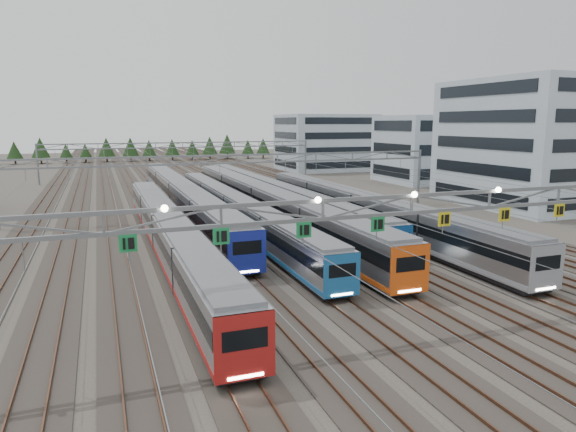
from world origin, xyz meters
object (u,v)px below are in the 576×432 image
object	(u,v)px
depot_bldg_south	(530,143)
depot_bldg_mid	(421,149)
train_e	(272,192)
depot_bldg_north	(326,142)
gantry_near	(412,208)
train_d	(263,201)
train_c	(235,209)
train_a	(168,232)
gantry_far	(183,149)
train_f	(362,209)
gantry_mid	(237,166)
train_b	(181,196)

from	to	relation	value
depot_bldg_south	depot_bldg_mid	distance (m)	30.74
train_e	depot_bldg_mid	size ratio (longest dim) A/B	4.29
train_e	depot_bldg_north	bearing A→B (deg)	58.05
gantry_near	train_e	bearing A→B (deg)	81.58
depot_bldg_south	depot_bldg_north	world-z (taller)	depot_bldg_south
gantry_near	train_d	bearing A→B (deg)	86.35
train_c	train_d	bearing A→B (deg)	37.61
train_a	train_d	size ratio (longest dim) A/B	0.80
train_a	gantry_near	world-z (taller)	gantry_near
train_a	gantry_far	size ratio (longest dim) A/B	0.93
train_a	depot_bldg_mid	size ratio (longest dim) A/B	3.27
gantry_near	depot_bldg_south	distance (m)	53.54
train_f	depot_bldg_north	world-z (taller)	depot_bldg_north
gantry_mid	depot_bldg_mid	bearing A→B (deg)	27.92
train_f	train_a	bearing A→B (deg)	-167.77
train_e	gantry_near	bearing A→B (deg)	-98.42
train_f	gantry_mid	bearing A→B (deg)	129.97
train_d	depot_bldg_mid	bearing A→B (deg)	33.21
gantry_far	depot_bldg_south	distance (m)	66.80
train_a	train_c	size ratio (longest dim) A/B	0.92
train_e	gantry_far	bearing A→B (deg)	99.76
train_e	depot_bldg_mid	world-z (taller)	depot_bldg_mid
train_a	depot_bldg_south	bearing A→B (deg)	12.06
depot_bldg_north	train_d	bearing A→B (deg)	-120.80
train_b	train_f	distance (m)	25.24
train_b	train_c	distance (m)	12.64
train_d	gantry_far	bearing A→B (deg)	92.62
train_b	gantry_far	world-z (taller)	gantry_far
depot_bldg_south	train_d	bearing A→B (deg)	175.87
train_c	gantry_far	world-z (taller)	gantry_far
gantry_near	depot_bldg_south	bearing A→B (deg)	38.32
gantry_far	gantry_mid	bearing A→B (deg)	-90.00
gantry_far	depot_bldg_south	xyz separation A→B (m)	(41.93, -51.94, 2.61)
train_d	depot_bldg_mid	xyz separation A→B (m)	(42.28, 27.68, 4.45)
train_b	train_d	xyz separation A→B (m)	(9.00, -8.35, -0.01)
train_e	depot_bldg_north	xyz separation A→B (m)	(31.09, 49.85, 5.06)
train_a	train_b	size ratio (longest dim) A/B	0.79
depot_bldg_mid	depot_bldg_north	bearing A→B (deg)	101.79
train_b	train_f	size ratio (longest dim) A/B	1.26
gantry_mid	gantry_far	xyz separation A→B (m)	(0.00, 45.00, 0.00)
train_f	gantry_near	size ratio (longest dim) A/B	0.93
train_f	depot_bldg_north	distance (m)	74.15
train_f	gantry_mid	xyz separation A→B (m)	(-11.25, 13.42, 4.22)
depot_bldg_north	train_e	bearing A→B (deg)	-121.95
train_c	train_d	distance (m)	5.69
train_f	gantry_near	world-z (taller)	gantry_near
train_f	gantry_near	distance (m)	29.40
train_a	train_e	world-z (taller)	train_a
gantry_near	depot_bldg_north	size ratio (longest dim) A/B	2.56
train_c	train_e	xyz separation A→B (m)	(9.00, 13.32, -0.07)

